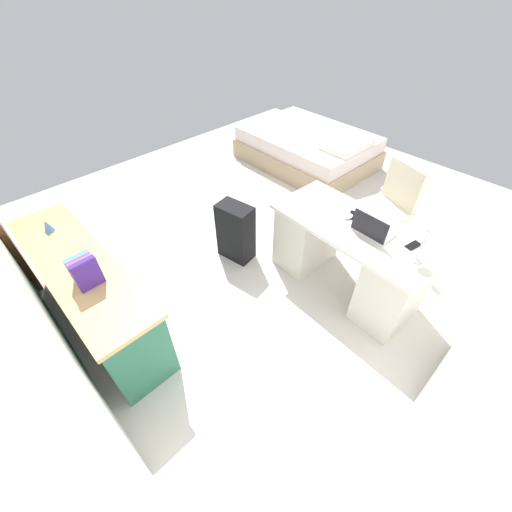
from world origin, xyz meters
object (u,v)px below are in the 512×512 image
cell_phone_by_mouse (353,215)px  desk_lamp (422,231)px  laptop (372,229)px  desk (348,256)px  cell_phone_near_laptop (413,245)px  suitcase_black (236,232)px  computer_mouse (349,217)px  credenza (92,293)px  office_chair (385,213)px  figurine_small (47,226)px  bed (308,148)px

cell_phone_by_mouse → desk_lamp: (-0.61, 0.13, 0.25)m
laptop → cell_phone_by_mouse: size_ratio=2.35×
desk → desk_lamp: (-0.51, 0.03, 0.61)m
cell_phone_near_laptop → cell_phone_by_mouse: bearing=11.8°
suitcase_black → computer_mouse: computer_mouse is taller
cell_phone_by_mouse → credenza: bearing=41.6°
suitcase_black → desk_lamp: desk_lamp is taller
credenza → computer_mouse: 2.29m
suitcase_black → computer_mouse: 1.15m
desk → office_chair: (0.09, -0.82, 0.04)m
laptop → cell_phone_by_mouse: laptop is taller
computer_mouse → desk_lamp: size_ratio=0.29×
desk → cell_phone_near_laptop: size_ratio=10.81×
suitcase_black → cell_phone_by_mouse: size_ratio=4.69×
computer_mouse → desk_lamp: 0.67m
desk → suitcase_black: (1.05, 0.47, -0.06)m
laptop → figurine_small: 2.69m
credenza → suitcase_black: (-0.19, -1.43, -0.04)m
cell_phone_near_laptop → cell_phone_by_mouse: same height
cell_phone_near_laptop → laptop: bearing=31.0°
office_chair → bed: (1.80, -0.94, -0.18)m
desk → cell_phone_by_mouse: size_ratio=10.81×
desk → cell_phone_near_laptop: 0.59m
desk → cell_phone_near_laptop: cell_phone_near_laptop is taller
bed → cell_phone_by_mouse: cell_phone_by_mouse is taller
cell_phone_near_laptop → desk_lamp: desk_lamp is taller
desk → office_chair: office_chair is taller
office_chair → credenza: (1.14, 2.72, -0.06)m
office_chair → computer_mouse: (0.02, 0.76, 0.33)m
laptop → computer_mouse: (0.26, -0.05, -0.03)m
figurine_small → cell_phone_near_laptop: bearing=-137.9°
credenza → cell_phone_near_laptop: 2.66m
suitcase_black → office_chair: bearing=-136.7°
office_chair → credenza: 2.95m
suitcase_black → figurine_small: bearing=53.7°
suitcase_black → cell_phone_near_laptop: cell_phone_near_laptop is taller
cell_phone_near_laptop → bed: bearing=-23.3°
suitcase_black → cell_phone_near_laptop: bearing=-169.2°
computer_mouse → cell_phone_by_mouse: (-0.01, -0.06, -0.01)m
bed → suitcase_black: suitcase_black is taller
desk → cell_phone_by_mouse: cell_phone_by_mouse is taller
bed → cell_phone_by_mouse: (-1.79, 1.65, 0.50)m
laptop → cell_phone_near_laptop: size_ratio=2.35×
cell_phone_by_mouse → desk_lamp: size_ratio=0.39×
bed → cell_phone_near_laptop: size_ratio=14.20×
computer_mouse → credenza: bearing=62.8°
laptop → figurine_small: (1.91, 1.90, -0.00)m
suitcase_black → cell_phone_near_laptop: size_ratio=4.69×
desk → desk_lamp: 0.79m
desk → desk_lamp: bearing=177.1°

